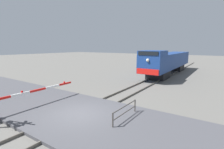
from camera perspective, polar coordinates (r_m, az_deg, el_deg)
ground_plane at (r=10.86m, az=-10.96°, el=-13.70°), size 160.00×160.00×0.00m
rail_track_left at (r=11.32m, az=-13.61°, el=-12.40°), size 0.08×80.00×0.15m
rail_track_right at (r=10.38m, az=-8.07°, el=-14.32°), size 0.08×80.00×0.15m
road_surface at (r=10.83m, az=-10.98°, el=-13.29°), size 36.00×6.27×0.17m
locomotive at (r=26.96m, az=18.56°, el=4.27°), size 2.77×16.99×3.74m
crossing_gate at (r=12.17m, az=-33.14°, el=-8.15°), size 0.36×6.89×1.39m
guard_railing at (r=9.81m, az=4.47°, el=-12.27°), size 0.08×2.62×0.95m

